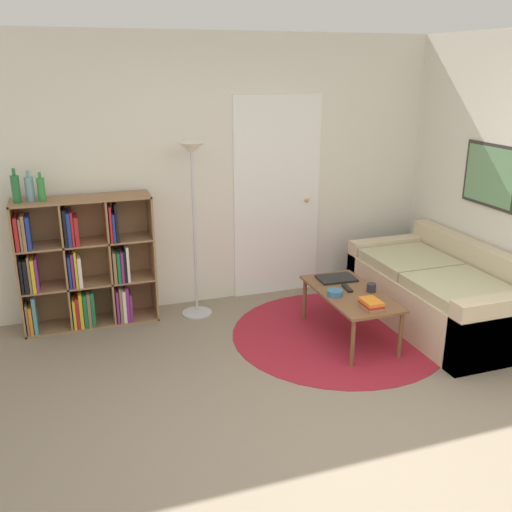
# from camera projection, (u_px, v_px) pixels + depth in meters

# --- Properties ---
(ground_plane) EXTENTS (14.00, 14.00, 0.00)m
(ground_plane) POSITION_uv_depth(u_px,v_px,m) (344.00, 459.00, 3.51)
(ground_plane) COLOR gray
(wall_back) EXTENTS (7.40, 0.11, 2.60)m
(wall_back) POSITION_uv_depth(u_px,v_px,m) (223.00, 174.00, 5.56)
(wall_back) COLOR silver
(wall_back) RESTS_ON ground_plane
(wall_right) EXTENTS (0.08, 5.72, 2.60)m
(wall_right) POSITION_uv_depth(u_px,v_px,m) (507.00, 185.00, 5.00)
(wall_right) COLOR silver
(wall_right) RESTS_ON ground_plane
(rug) EXTENTS (1.91, 1.91, 0.01)m
(rug) POSITION_uv_depth(u_px,v_px,m) (338.00, 334.00, 5.13)
(rug) COLOR maroon
(rug) RESTS_ON ground_plane
(bookshelf) EXTENTS (1.19, 0.34, 1.20)m
(bookshelf) POSITION_uv_depth(u_px,v_px,m) (83.00, 267.00, 5.18)
(bookshelf) COLOR #936B47
(bookshelf) RESTS_ON ground_plane
(floor_lamp) EXTENTS (0.29, 0.29, 1.65)m
(floor_lamp) POSITION_uv_depth(u_px,v_px,m) (193.00, 185.00, 5.15)
(floor_lamp) COLOR #B7B7BC
(floor_lamp) RESTS_ON ground_plane
(couch) EXTENTS (0.93, 1.82, 0.74)m
(couch) POSITION_uv_depth(u_px,v_px,m) (443.00, 294.00, 5.29)
(couch) COLOR #CCB793
(couch) RESTS_ON ground_plane
(coffee_table) EXTENTS (0.52, 1.03, 0.43)m
(coffee_table) POSITION_uv_depth(u_px,v_px,m) (350.00, 297.00, 4.97)
(coffee_table) COLOR brown
(coffee_table) RESTS_ON ground_plane
(laptop) EXTENTS (0.35, 0.25, 0.02)m
(laptop) POSITION_uv_depth(u_px,v_px,m) (336.00, 278.00, 5.24)
(laptop) COLOR black
(laptop) RESTS_ON coffee_table
(bowl) EXTENTS (0.14, 0.14, 0.05)m
(bowl) POSITION_uv_depth(u_px,v_px,m) (335.00, 293.00, 4.88)
(bowl) COLOR teal
(bowl) RESTS_ON coffee_table
(book_stack_on_table) EXTENTS (0.14, 0.21, 0.07)m
(book_stack_on_table) POSITION_uv_depth(u_px,v_px,m) (371.00, 304.00, 4.61)
(book_stack_on_table) COLOR olive
(book_stack_on_table) RESTS_ON coffee_table
(cup) EXTENTS (0.08, 0.08, 0.08)m
(cup) POSITION_uv_depth(u_px,v_px,m) (371.00, 288.00, 4.95)
(cup) COLOR #28282D
(cup) RESTS_ON coffee_table
(remote) EXTENTS (0.06, 0.17, 0.02)m
(remote) POSITION_uv_depth(u_px,v_px,m) (347.00, 288.00, 5.01)
(remote) COLOR black
(remote) RESTS_ON coffee_table
(bottle_left) EXTENTS (0.07, 0.07, 0.29)m
(bottle_left) POSITION_uv_depth(u_px,v_px,m) (16.00, 188.00, 4.77)
(bottle_left) COLOR #236633
(bottle_left) RESTS_ON bookshelf
(bottle_middle) EXTENTS (0.07, 0.07, 0.26)m
(bottle_middle) POSITION_uv_depth(u_px,v_px,m) (30.00, 189.00, 4.83)
(bottle_middle) COLOR #6B93A3
(bottle_middle) RESTS_ON bookshelf
(bottle_right) EXTENTS (0.06, 0.06, 0.25)m
(bottle_right) POSITION_uv_depth(u_px,v_px,m) (41.00, 189.00, 4.84)
(bottle_right) COLOR #2D8438
(bottle_right) RESTS_ON bookshelf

